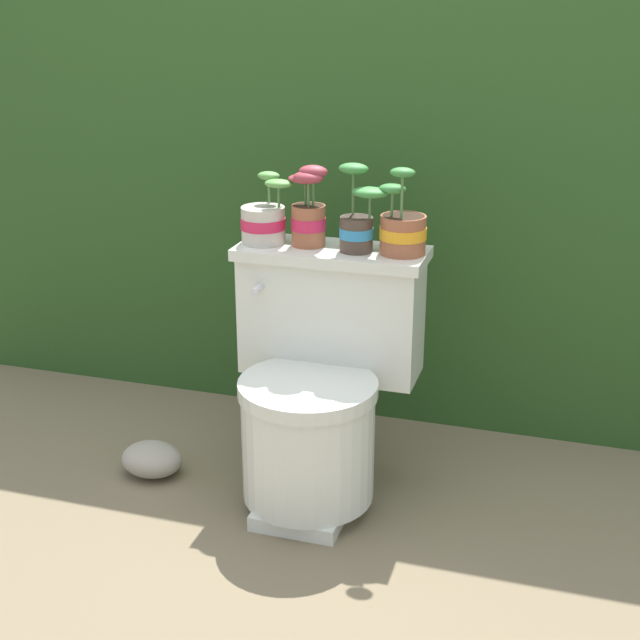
{
  "coord_description": "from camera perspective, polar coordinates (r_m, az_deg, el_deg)",
  "views": [
    {
      "loc": [
        0.63,
        -1.94,
        1.31
      ],
      "look_at": [
        -0.01,
        0.13,
        0.5
      ],
      "focal_mm": 50.0,
      "sensor_mm": 36.0,
      "label": 1
    }
  ],
  "objects": [
    {
      "name": "potted_plant_midleft",
      "position": [
        2.36,
        -0.74,
        6.96
      ],
      "size": [
        0.11,
        0.09,
        0.22
      ],
      "color": "#9E5638",
      "rests_on": "toilet"
    },
    {
      "name": "ground_plane",
      "position": [
        2.43,
        -0.73,
        -12.15
      ],
      "size": [
        12.0,
        12.0,
        0.0
      ],
      "primitive_type": "plane",
      "color": "#75664C"
    },
    {
      "name": "potted_plant_midright",
      "position": [
        2.3,
        5.3,
        5.8
      ],
      "size": [
        0.12,
        0.12,
        0.23
      ],
      "color": "#9E5638",
      "rests_on": "toilet"
    },
    {
      "name": "toilet",
      "position": [
        2.37,
        -0.12,
        -4.21
      ],
      "size": [
        0.51,
        0.49,
        0.66
      ],
      "color": "silver",
      "rests_on": "ground"
    },
    {
      "name": "potted_plant_middle",
      "position": [
        2.31,
        2.44,
        6.35
      ],
      "size": [
        0.14,
        0.1,
        0.23
      ],
      "color": "#47382D",
      "rests_on": "toilet"
    },
    {
      "name": "garden_stone",
      "position": [
        2.61,
        -10.71,
        -8.75
      ],
      "size": [
        0.18,
        0.14,
        0.1
      ],
      "color": "#9E9384",
      "rests_on": "ground"
    },
    {
      "name": "potted_plant_left",
      "position": [
        2.4,
        -3.6,
        6.4
      ],
      "size": [
        0.14,
        0.13,
        0.18
      ],
      "color": "beige",
      "rests_on": "toilet"
    },
    {
      "name": "hedge_backdrop",
      "position": [
        3.19,
        5.41,
        8.85
      ],
      "size": [
        2.92,
        1.02,
        1.34
      ],
      "color": "#284C1E",
      "rests_on": "ground"
    }
  ]
}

